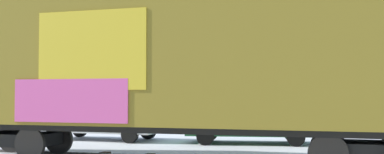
{
  "coord_description": "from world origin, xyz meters",
  "views": [
    {
      "loc": [
        2.28,
        -12.26,
        1.82
      ],
      "look_at": [
        -0.94,
        2.56,
        2.39
      ],
      "focal_mm": 44.15,
      "sensor_mm": 36.0,
      "label": 1
    }
  ],
  "objects": [
    {
      "name": "hillside",
      "position": [
        -0.01,
        60.24,
        7.0
      ],
      "size": [
        124.35,
        39.99,
        18.23
      ],
      "color": "silver",
      "rests_on": "ground_plane"
    },
    {
      "name": "flagpole",
      "position": [
        -3.98,
        9.34,
        5.52
      ],
      "size": [
        0.21,
        1.33,
        8.96
      ],
      "color": "silver",
      "rests_on": "ground_plane"
    },
    {
      "name": "parked_car_silver",
      "position": [
        -5.33,
        5.57,
        0.83
      ],
      "size": [
        4.88,
        2.33,
        1.63
      ],
      "color": "#B7BABF",
      "rests_on": "ground_plane"
    },
    {
      "name": "parked_car_green",
      "position": [
        0.62,
        5.44,
        0.89
      ],
      "size": [
        4.81,
        2.25,
        1.75
      ],
      "color": "#1E5933",
      "rests_on": "ground_plane"
    },
    {
      "name": "freight_car",
      "position": [
        -0.88,
        -0.0,
        2.76
      ],
      "size": [
        13.65,
        3.79,
        4.9
      ],
      "color": "olive",
      "rests_on": "ground_plane"
    }
  ]
}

